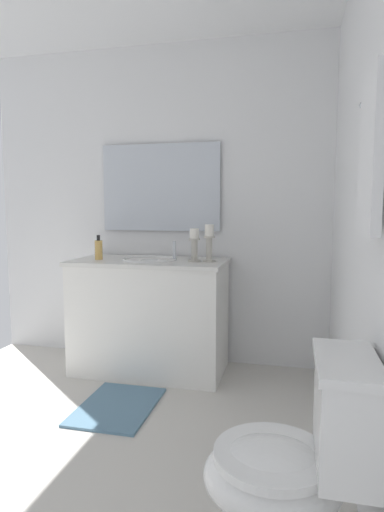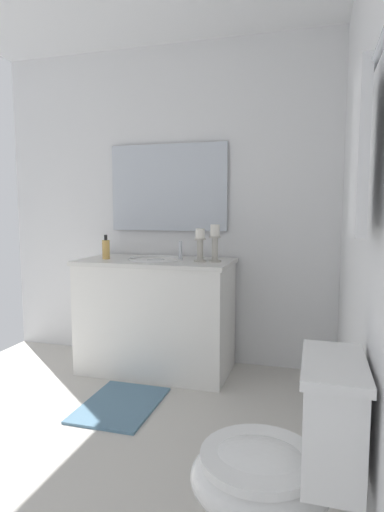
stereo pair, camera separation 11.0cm
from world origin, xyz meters
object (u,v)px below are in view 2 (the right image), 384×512
(candle_holder_tall, at_px, (215,242))
(toilet, at_px, (280,471))
(mirror, at_px, (168,188))
(candle_holder_short, at_px, (200,244))
(towel_bar, at_px, (369,74))
(bath_mat, at_px, (120,405))
(vanity_cabinet, at_px, (156,315))
(soap_bottle, at_px, (106,249))
(sink_basin, at_px, (156,265))
(towel_near_vanity, at_px, (360,153))

(candle_holder_tall, distance_m, toilet, 1.80)
(mirror, xyz_separation_m, candle_holder_short, (0.30, 0.34, -0.41))
(towel_bar, height_order, bath_mat, towel_bar)
(candle_holder_short, bearing_deg, vanity_cabinet, -93.19)
(soap_bottle, xyz_separation_m, towel_bar, (1.46, 1.63, 0.69))
(sink_basin, xyz_separation_m, bath_mat, (0.62, -0.00, -0.79))
(mirror, relative_size, candle_holder_short, 4.04)
(toilet, bearing_deg, bath_mat, -133.06)
(toilet, height_order, towel_bar, towel_bar)
(sink_basin, height_order, towel_bar, towel_bar)
(bath_mat, bearing_deg, candle_holder_short, 150.60)
(towel_near_vanity, bearing_deg, candle_holder_tall, -152.41)
(towel_bar, bearing_deg, candle_holder_short, -148.63)
(bath_mat, bearing_deg, toilet, 46.94)
(vanity_cabinet, bearing_deg, toilet, 33.02)
(sink_basin, relative_size, towel_near_vanity, 0.82)
(toilet, xyz_separation_m, bath_mat, (-0.97, -1.03, -0.36))
(sink_basin, height_order, soap_bottle, soap_bottle)
(vanity_cabinet, relative_size, sink_basin, 2.80)
(vanity_cabinet, relative_size, mirror, 1.19)
(sink_basin, distance_m, candle_holder_short, 0.38)
(toilet, distance_m, towel_near_vanity, 1.03)
(mirror, bearing_deg, towel_near_vanity, 34.53)
(mirror, relative_size, toilet, 1.26)
(sink_basin, xyz_separation_m, toilet, (1.59, 1.03, -0.43))
(vanity_cabinet, distance_m, soap_bottle, 0.62)
(soap_bottle, bearing_deg, toilet, 42.52)
(vanity_cabinet, distance_m, candle_holder_short, 0.64)
(toilet, relative_size, towel_near_vanity, 1.53)
(mirror, distance_m, towel_bar, 2.21)
(candle_holder_tall, bearing_deg, toilet, 20.34)
(candle_holder_tall, distance_m, towel_bar, 1.83)
(toilet, relative_size, towel_bar, 1.04)
(towel_bar, bearing_deg, toilet, -72.15)
(sink_basin, distance_m, soap_bottle, 0.39)
(candle_holder_tall, height_order, towel_bar, towel_bar)
(sink_basin, bearing_deg, soap_bottle, -80.99)
(toilet, xyz_separation_m, towel_bar, (-0.07, 0.22, 1.23))
(vanity_cabinet, height_order, soap_bottle, soap_bottle)
(candle_holder_tall, relative_size, towel_bar, 0.36)
(vanity_cabinet, distance_m, towel_near_vanity, 2.18)
(mirror, bearing_deg, candle_holder_short, 48.79)
(toilet, bearing_deg, towel_bar, 107.85)
(vanity_cabinet, bearing_deg, towel_bar, 39.58)
(sink_basin, height_order, candle_holder_short, candle_holder_short)
(towel_near_vanity, relative_size, bath_mat, 0.82)
(candle_holder_tall, height_order, bath_mat, candle_holder_tall)
(candle_holder_short, bearing_deg, mirror, -131.21)
(vanity_cabinet, bearing_deg, candle_holder_tall, 90.04)
(candle_holder_short, height_order, bath_mat, candle_holder_short)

